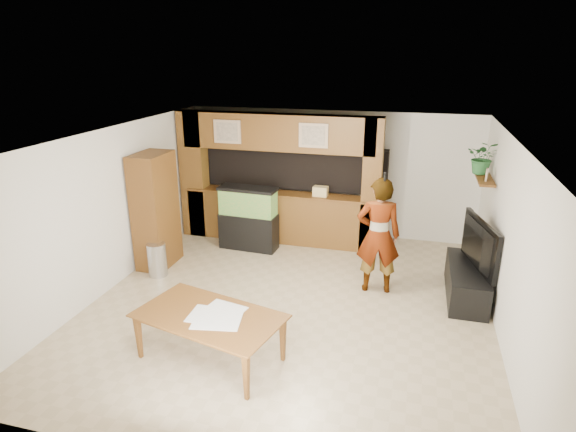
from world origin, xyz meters
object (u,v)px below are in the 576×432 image
(television, at_px, (471,244))
(person, at_px, (378,236))
(aquarium, at_px, (248,219))
(dining_table, at_px, (209,338))
(pantry_cabinet, at_px, (155,211))

(television, height_order, person, person)
(aquarium, xyz_separation_m, person, (2.59, -1.13, 0.34))
(aquarium, xyz_separation_m, dining_table, (0.74, -3.61, -0.29))
(pantry_cabinet, distance_m, person, 3.94)
(pantry_cabinet, height_order, person, pantry_cabinet)
(person, bearing_deg, pantry_cabinet, -8.45)
(pantry_cabinet, distance_m, aquarium, 1.81)
(dining_table, bearing_deg, aquarium, 115.35)
(aquarium, distance_m, person, 2.85)
(pantry_cabinet, height_order, aquarium, pantry_cabinet)
(pantry_cabinet, xyz_separation_m, person, (3.94, 0.00, -0.08))
(person, xyz_separation_m, dining_table, (-1.86, -2.47, -0.64))
(television, bearing_deg, person, 81.09)
(pantry_cabinet, bearing_deg, dining_table, -49.94)
(television, relative_size, dining_table, 0.74)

